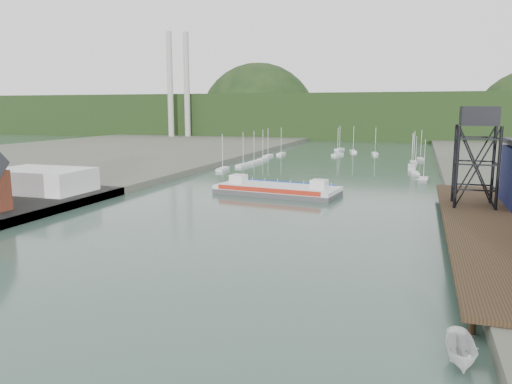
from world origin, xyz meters
The scene contains 9 objects.
ground centered at (0.00, 0.00, 0.00)m, with size 600.00×600.00×0.00m, color #324D46.
east_pier centered at (37.00, 45.00, 1.90)m, with size 14.00×70.00×2.45m.
white_shed centered at (-44.00, 50.00, 3.85)m, with size 18.00×12.00×4.50m, color silver.
lift_tower centered at (35.00, 58.00, 15.65)m, with size 6.50×6.50×16.00m.
marina_sailboats centered at (0.08, 138.46, 0.35)m, with size 57.71×92.65×0.90m.
smokestacks centered at (-106.00, 232.50, 30.00)m, with size 11.20×8.20×60.00m.
distant_hills centered at (-3.98, 301.35, 10.38)m, with size 500.00×120.00×80.00m.
chain_ferry centered at (-1.60, 70.01, 1.05)m, with size 26.52×13.37×3.66m.
motorboat centered at (29.77, 6.34, 1.03)m, with size 2.00×5.31×2.05m, color silver.
Camera 1 is at (26.21, -29.14, 17.93)m, focal length 35.00 mm.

